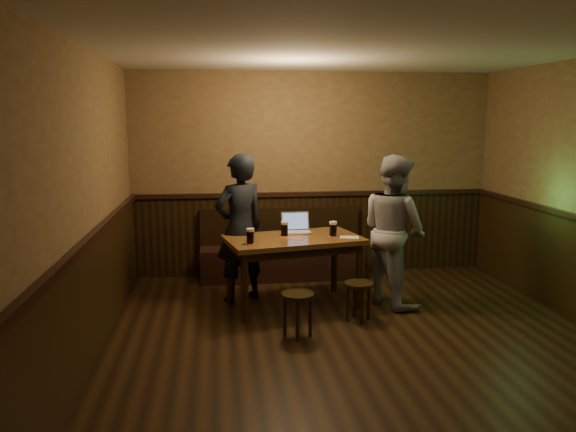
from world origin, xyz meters
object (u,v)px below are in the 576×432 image
Objects in this scene: pub_table at (293,246)px; pint_left at (250,236)px; pint_right at (333,229)px; stool_right at (358,290)px; pint_mid at (285,229)px; person_suit at (240,228)px; laptop at (296,227)px; person_grey at (394,230)px; stool_left at (298,302)px; bench at (281,255)px.

pint_left reaches higher than pub_table.
pint_right reaches higher than pub_table.
stool_right is (0.63, -0.59, -0.37)m from pub_table.
person_suit is at bearing 157.42° from pint_mid.
person_grey is at bearing -19.69° from laptop.
stool_right is 0.93m from person_grey.
person_grey is at bearing 35.23° from stool_left.
pub_table is 9.68× the size of pint_mid.
bench is at bearing 109.44° from stool_right.
stool_right is 1.61m from person_suit.
pint_mid is 0.49× the size of laptop.
pint_left reaches higher than stool_left.
bench is 1.24× the size of person_suit.
pint_mid is (0.42, 0.35, 0.00)m from pint_left.
stool_right is at bearing -70.56° from bench.
stool_left is 2.55× the size of pint_right.
pint_right is 1.11m from person_suit.
person_suit reaches higher than pint_left.
person_suit reaches higher than stool_left.
stool_right is 2.47× the size of pint_left.
laptop is (-0.55, 0.86, 0.54)m from stool_right.
bench reaches higher than stool_right.
person_suit reaches higher than person_grey.
pint_right is 0.10× the size of person_grey.
person_grey is (1.27, -0.14, -0.02)m from pint_mid.
bench is at bearing 20.86° from person_grey.
stool_right is (0.63, -1.77, 0.03)m from bench.
pint_left is 1.70m from person_grey.
laptop is at bearing 151.01° from person_suit.
stool_left is at bearing -107.24° from pub_table.
pub_table is at bearing -90.00° from bench.
bench is 12.44× the size of pint_right.
pint_mid is 0.55m from person_suit.
stool_left is 0.26× the size of person_grey.
stool_left is 0.97m from pint_left.
pub_table reaches higher than stool_right.
pint_left is at bearing -139.92° from pint_mid.
pint_right is (0.55, 0.95, 0.55)m from stool_left.
person_suit is (-0.68, 0.02, 0.00)m from laptop.
pint_mid is at bearing 90.24° from stool_left.
bench is 1.22m from person_suit.
pint_mid is at bearing 171.49° from pint_right.
pint_right is at bearing -68.72° from bench.
pint_mid is 0.98× the size of pint_right.
stool_right is at bearing 111.69° from person_grey.
person_suit is at bearing 112.48° from stool_left.
pint_right is 0.71m from person_grey.
stool_left is at bearing -153.08° from stool_right.
laptop is (0.59, 0.55, -0.02)m from pint_left.
pint_mid is at bearing 137.14° from stool_right.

